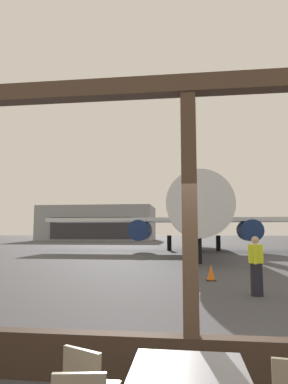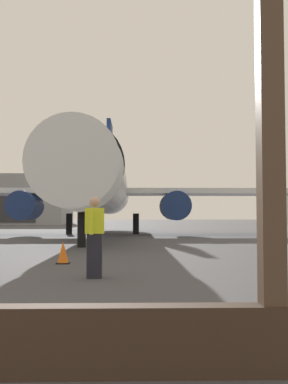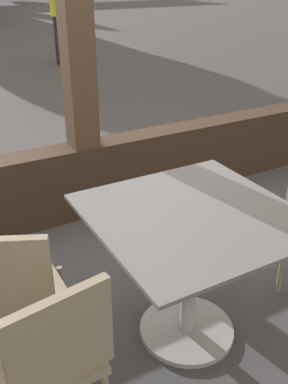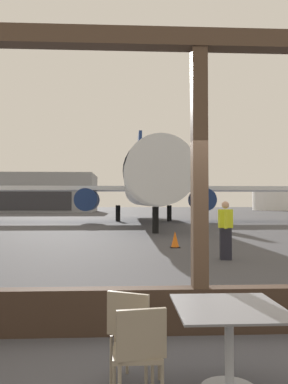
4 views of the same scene
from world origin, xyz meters
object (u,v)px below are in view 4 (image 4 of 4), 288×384
object	(u,v)px
dining_table	(229,336)
distant_hangar	(33,193)
ground_crew_worker	(226,229)
cafe_chair_aisle_left	(139,348)
traffic_cone	(175,240)
airplane	(145,185)
cafe_chair_window_left	(133,328)
fuel_storage_tank	(271,200)

from	to	relation	value
dining_table	distant_hangar	xyz separation A→B (m)	(-19.05, 69.67, 3.13)
ground_crew_worker	distant_hangar	size ratio (longest dim) A/B	0.07
cafe_chair_aisle_left	traffic_cone	xyz separation A→B (m)	(1.74, 10.91, -0.22)
airplane	cafe_chair_aisle_left	bearing A→B (deg)	-93.05
airplane	traffic_cone	distance (m)	18.07
cafe_chair_window_left	cafe_chair_aisle_left	bearing A→B (deg)	-83.36
airplane	traffic_cone	world-z (taller)	airplane
cafe_chair_aisle_left	airplane	distance (m)	28.90
cafe_chair_window_left	distant_hangar	xyz separation A→B (m)	(-18.19, 69.55, 3.09)
dining_table	distant_hangar	size ratio (longest dim) A/B	0.04
cafe_chair_window_left	fuel_storage_tank	bearing A→B (deg)	67.41
cafe_chair_window_left	ground_crew_worker	distance (m)	8.04
cafe_chair_window_left	traffic_cone	xyz separation A→B (m)	(1.79, 10.52, -0.25)
distant_hangar	fuel_storage_tank	world-z (taller)	distant_hangar
cafe_chair_aisle_left	ground_crew_worker	distance (m)	8.39
distant_hangar	cafe_chair_window_left	bearing A→B (deg)	-75.34
airplane	traffic_cone	size ratio (longest dim) A/B	47.04
ground_crew_worker	distant_hangar	distance (m)	65.60
cafe_chair_window_left	cafe_chair_aisle_left	world-z (taller)	cafe_chair_window_left
cafe_chair_window_left	airplane	bearing A→B (deg)	86.81
cafe_chair_aisle_left	airplane	world-z (taller)	airplane
cafe_chair_aisle_left	distant_hangar	xyz separation A→B (m)	(-18.23, 69.94, 3.12)
ground_crew_worker	cafe_chair_window_left	bearing A→B (deg)	-111.19
cafe_chair_aisle_left	traffic_cone	distance (m)	11.05
traffic_cone	dining_table	bearing A→B (deg)	-94.98
fuel_storage_tank	airplane	bearing A→B (deg)	-121.48
dining_table	cafe_chair_window_left	size ratio (longest dim) A/B	1.08
ground_crew_worker	distant_hangar	xyz separation A→B (m)	(-21.09, 62.06, 2.73)
cafe_chair_aisle_left	distant_hangar	distance (m)	72.34
fuel_storage_tank	dining_table	bearing A→B (deg)	-112.04
airplane	ground_crew_worker	distance (m)	21.02
distant_hangar	fuel_storage_tank	distance (m)	52.75
cafe_chair_window_left	distant_hangar	size ratio (longest dim) A/B	0.04
cafe_chair_window_left	ground_crew_worker	size ratio (longest dim) A/B	0.51
traffic_cone	distant_hangar	bearing A→B (deg)	108.70
ground_crew_worker	fuel_storage_tank	distance (m)	79.02
dining_table	cafe_chair_window_left	distance (m)	0.87
distant_hangar	dining_table	bearing A→B (deg)	-74.71
dining_table	traffic_cone	xyz separation A→B (m)	(0.93, 10.64, -0.20)
dining_table	fuel_storage_tank	size ratio (longest dim) A/B	0.11
cafe_chair_window_left	cafe_chair_aisle_left	size ratio (longest dim) A/B	1.04
cafe_chair_window_left	fuel_storage_tank	xyz separation A→B (m)	(33.43, 80.35, 1.94)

